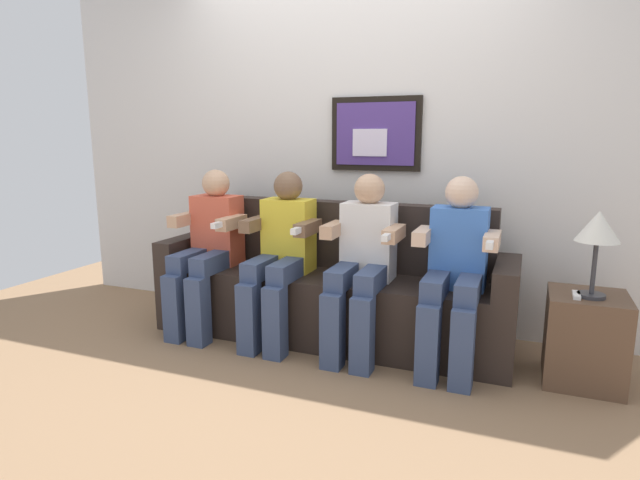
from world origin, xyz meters
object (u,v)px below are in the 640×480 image
at_px(person_left_center, 281,251).
at_px(side_table_right, 585,339).
at_px(person_leftmost, 208,245).
at_px(table_lamp, 598,230).
at_px(spare_remote_on_table, 576,295).
at_px(person_rightmost, 455,266).
at_px(person_right_center, 363,258).
at_px(couch, 330,292).

distance_m(person_left_center, side_table_right, 1.84).
distance_m(person_leftmost, table_lamp, 2.37).
bearing_deg(side_table_right, spare_remote_on_table, -134.91).
xyz_separation_m(person_rightmost, table_lamp, (0.70, 0.02, 0.25)).
height_order(person_right_center, spare_remote_on_table, person_right_center).
relative_size(person_left_center, table_lamp, 2.41).
bearing_deg(table_lamp, person_leftmost, -179.63).
bearing_deg(person_left_center, couch, 31.40).
bearing_deg(spare_remote_on_table, couch, 173.14).
xyz_separation_m(person_right_center, side_table_right, (1.25, 0.06, -0.36)).
relative_size(couch, person_left_center, 2.12).
xyz_separation_m(couch, spare_remote_on_table, (1.46, -0.18, 0.20)).
bearing_deg(table_lamp, person_right_center, -179.30).
height_order(couch, side_table_right, couch).
distance_m(person_right_center, side_table_right, 1.30).
bearing_deg(table_lamp, side_table_right, 94.51).
xyz_separation_m(person_right_center, table_lamp, (1.25, 0.02, 0.25)).
bearing_deg(person_left_center, person_rightmost, 0.00).
distance_m(person_leftmost, person_right_center, 1.10).
bearing_deg(table_lamp, person_left_center, -179.52).
height_order(person_rightmost, spare_remote_on_table, person_rightmost).
bearing_deg(person_rightmost, spare_remote_on_table, -0.67).
bearing_deg(person_left_center, person_right_center, 0.00).
distance_m(person_right_center, person_rightmost, 0.55).
relative_size(person_right_center, side_table_right, 2.22).
distance_m(person_rightmost, table_lamp, 0.75).
height_order(side_table_right, table_lamp, table_lamp).
bearing_deg(side_table_right, table_lamp, -85.49).
distance_m(person_leftmost, person_rightmost, 1.66).
bearing_deg(person_right_center, person_rightmost, 0.00).
relative_size(person_left_center, side_table_right, 2.22).
distance_m(table_lamp, spare_remote_on_table, 0.36).
bearing_deg(side_table_right, person_right_center, -177.21).
relative_size(couch, person_leftmost, 2.12).
distance_m(couch, table_lamp, 1.63).
relative_size(couch, side_table_right, 4.71).
bearing_deg(person_rightmost, person_leftmost, 180.00).
bearing_deg(side_table_right, couch, 175.99).
height_order(person_leftmost, person_rightmost, same).
distance_m(person_leftmost, side_table_right, 2.38).
height_order(couch, person_rightmost, person_rightmost).
bearing_deg(spare_remote_on_table, table_lamp, 17.50).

